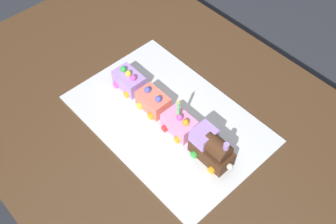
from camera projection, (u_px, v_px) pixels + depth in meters
ground_plane at (156, 207)px, 1.85m from camera, size 8.00×8.00×0.00m
dining_table at (151, 128)px, 1.35m from camera, size 1.40×1.00×0.74m
cake_board at (168, 118)px, 1.23m from camera, size 0.60×0.40×0.00m
cake_locomotive at (212, 148)px, 1.11m from camera, size 0.14×0.08×0.12m
cake_car_flatbed_bubblegum at (180, 124)px, 1.18m from camera, size 0.10×0.08×0.07m
cake_car_tanker_coral at (153, 101)px, 1.24m from camera, size 0.10×0.08×0.07m
cake_car_hopper_lavender at (129, 80)px, 1.29m from camera, size 0.10×0.08×0.07m
birthday_candle at (178, 107)px, 1.13m from camera, size 0.01×0.01×0.07m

